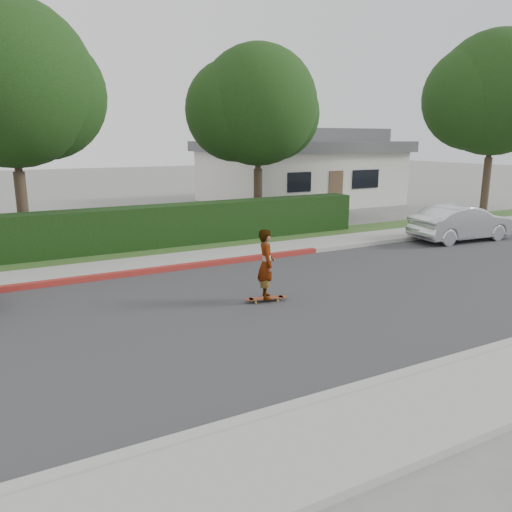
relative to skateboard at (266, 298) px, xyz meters
name	(u,v)px	position (x,y,z in m)	size (l,w,h in m)	color
ground	(374,288)	(2.98, -0.33, -0.09)	(120.00, 120.00, 0.00)	slate
road	(374,288)	(2.98, -0.33, -0.08)	(60.00, 8.00, 0.01)	#2D2D30
curb_far	(289,254)	(2.98, 3.77, -0.01)	(60.00, 0.20, 0.15)	#9E9E99
curb_red_section	(137,272)	(-2.02, 3.77, -0.01)	(12.00, 0.21, 0.15)	maroon
sidewalk_far	(275,249)	(2.98, 4.67, -0.03)	(60.00, 1.60, 0.12)	gray
planting_strip	(253,241)	(2.98, 6.27, -0.04)	(60.00, 1.60, 0.10)	#2D4C1E
hedge	(169,226)	(-0.02, 6.87, 0.66)	(15.00, 1.00, 1.50)	black
tree_left	(9,88)	(-4.53, 8.35, 5.18)	(5.99, 5.21, 8.00)	#33261C
tree_center	(255,109)	(4.47, 8.85, 4.82)	(5.66, 4.84, 7.44)	#33261C
tree_right	(491,97)	(15.47, 6.35, 5.54)	(6.32, 5.60, 8.56)	#33261C
house	(298,167)	(10.98, 15.66, 2.01)	(10.60, 8.60, 4.30)	beige
skateboard	(266,298)	(0.00, 0.00, 0.00)	(1.02, 0.43, 0.09)	#B39531
skateboarder	(266,264)	(0.00, 0.00, 0.83)	(0.59, 0.39, 1.63)	white
car_silver	(462,223)	(10.01, 2.88, 0.58)	(1.42, 4.08, 1.34)	silver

